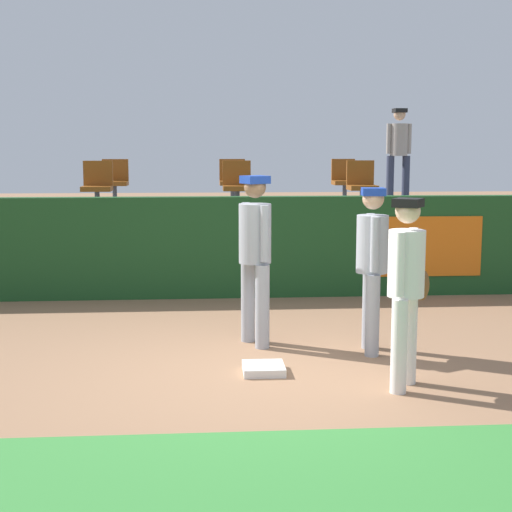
# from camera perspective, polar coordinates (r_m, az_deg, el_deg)

# --- Properties ---
(ground_plane) EXTENTS (60.00, 60.00, 0.00)m
(ground_plane) POSITION_cam_1_polar(r_m,az_deg,el_deg) (7.25, 0.32, -9.10)
(ground_plane) COLOR #936B4C
(first_base) EXTENTS (0.40, 0.40, 0.08)m
(first_base) POSITION_cam_1_polar(r_m,az_deg,el_deg) (7.34, 0.58, -8.56)
(first_base) COLOR white
(first_base) RESTS_ON ground_plane
(player_fielder_home) EXTENTS (0.51, 0.46, 1.72)m
(player_fielder_home) POSITION_cam_1_polar(r_m,az_deg,el_deg) (6.81, 11.39, -1.80)
(player_fielder_home) COLOR white
(player_fielder_home) RESTS_ON ground_plane
(player_runner_visitor) EXTENTS (0.37, 0.49, 1.75)m
(player_runner_visitor) POSITION_cam_1_polar(r_m,az_deg,el_deg) (7.95, 8.80, -0.16)
(player_runner_visitor) COLOR #9EA3AD
(player_runner_visitor) RESTS_ON ground_plane
(player_coach_visitor) EXTENTS (0.47, 0.48, 1.86)m
(player_coach_visitor) POSITION_cam_1_polar(r_m,az_deg,el_deg) (8.16, -0.08, 0.62)
(player_coach_visitor) COLOR #9EA3AD
(player_coach_visitor) RESTS_ON ground_plane
(field_wall) EXTENTS (18.00, 0.26, 1.47)m
(field_wall) POSITION_cam_1_polar(r_m,az_deg,el_deg) (10.88, -1.22, 0.68)
(field_wall) COLOR #19471E
(field_wall) RESTS_ON ground_plane
(bleacher_platform) EXTENTS (18.00, 4.80, 1.12)m
(bleacher_platform) POSITION_cam_1_polar(r_m,az_deg,el_deg) (13.45, -1.85, 1.37)
(bleacher_platform) COLOR #59595E
(bleacher_platform) RESTS_ON ground_plane
(seat_back_left) EXTENTS (0.48, 0.44, 0.84)m
(seat_back_left) POSITION_cam_1_polar(r_m,az_deg,el_deg) (14.11, -10.68, 5.75)
(seat_back_left) COLOR #4C4C51
(seat_back_left) RESTS_ON bleacher_platform
(seat_front_left) EXTENTS (0.47, 0.44, 0.84)m
(seat_front_left) POSITION_cam_1_polar(r_m,az_deg,el_deg) (12.34, -11.96, 5.38)
(seat_front_left) COLOR #4C4C51
(seat_front_left) RESTS_ON bleacher_platform
(seat_front_center) EXTENTS (0.46, 0.44, 0.84)m
(seat_front_center) POSITION_cam_1_polar(r_m,az_deg,el_deg) (12.24, -1.46, 5.54)
(seat_front_center) COLOR #4C4C51
(seat_front_center) RESTS_ON bleacher_platform
(seat_back_center) EXTENTS (0.48, 0.44, 0.84)m
(seat_back_center) POSITION_cam_1_polar(r_m,az_deg,el_deg) (14.04, -1.80, 5.88)
(seat_back_center) COLOR #4C4C51
(seat_back_center) RESTS_ON bleacher_platform
(seat_back_right) EXTENTS (0.44, 0.44, 0.84)m
(seat_back_right) POSITION_cam_1_polar(r_m,az_deg,el_deg) (14.28, 6.71, 5.86)
(seat_back_right) COLOR #4C4C51
(seat_back_right) RESTS_ON bleacher_platform
(seat_front_right) EXTENTS (0.45, 0.44, 0.84)m
(seat_front_right) POSITION_cam_1_polar(r_m,az_deg,el_deg) (12.51, 8.02, 5.51)
(seat_front_right) COLOR #4C4C51
(seat_front_right) RESTS_ON bleacher_platform
(spectator_hooded) EXTENTS (0.51, 0.36, 1.81)m
(spectator_hooded) POSITION_cam_1_polar(r_m,az_deg,el_deg) (15.19, 10.79, 8.09)
(spectator_hooded) COLOR #33384C
(spectator_hooded) RESTS_ON bleacher_platform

